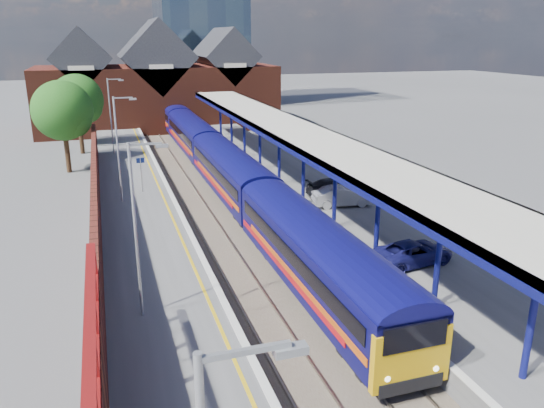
{
  "coord_description": "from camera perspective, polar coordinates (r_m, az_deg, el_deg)",
  "views": [
    {
      "loc": [
        -7.35,
        -13.58,
        11.66
      ],
      "look_at": [
        1.4,
        13.58,
        2.6
      ],
      "focal_mm": 35.0,
      "sensor_mm": 36.0,
      "label": 1
    }
  ],
  "objects": [
    {
      "name": "ground",
      "position": [
        45.7,
        -8.02,
        2.66
      ],
      "size": [
        240.0,
        240.0,
        0.0
      ],
      "primitive_type": "plane",
      "color": "#5B5B5E",
      "rests_on": "ground"
    },
    {
      "name": "left_platform",
      "position": [
        35.43,
        -13.95,
        -1.28
      ],
      "size": [
        5.0,
        76.0,
        1.0
      ],
      "primitive_type": "cube",
      "color": "#565659",
      "rests_on": "ground"
    },
    {
      "name": "tree_near",
      "position": [
        49.97,
        -21.44,
        9.17
      ],
      "size": [
        5.2,
        5.2,
        8.1
      ],
      "color": "#382314",
      "rests_on": "ground"
    },
    {
      "name": "coping_right",
      "position": [
        36.75,
        -0.48,
        0.79
      ],
      "size": [
        0.3,
        76.0,
        0.05
      ],
      "primitive_type": "cube",
      "color": "silver",
      "rests_on": "right_platform"
    },
    {
      "name": "station_building",
      "position": [
        72.22,
        -12.24,
        12.3
      ],
      "size": [
        30.0,
        12.12,
        13.78
      ],
      "color": "#592317",
      "rests_on": "ground"
    },
    {
      "name": "platform_sign",
      "position": [
        38.7,
        -13.92,
        3.69
      ],
      "size": [
        0.55,
        0.08,
        2.5
      ],
      "color": "#A5A8AA",
      "rests_on": "left_platform"
    },
    {
      "name": "ballast_bed",
      "position": [
        36.29,
        -5.23,
        -1.15
      ],
      "size": [
        6.0,
        76.0,
        0.06
      ],
      "primitive_type": "cube",
      "color": "#473D33",
      "rests_on": "ground"
    },
    {
      "name": "rails",
      "position": [
        36.26,
        -5.23,
        -1.02
      ],
      "size": [
        4.51,
        76.0,
        0.14
      ],
      "color": "slate",
      "rests_on": "ground"
    },
    {
      "name": "canopy",
      "position": [
        38.31,
        1.99,
        7.98
      ],
      "size": [
        4.5,
        52.0,
        4.48
      ],
      "color": "navy",
      "rests_on": "right_platform"
    },
    {
      "name": "parked_car_blue",
      "position": [
        26.91,
        14.96,
        -5.04
      ],
      "size": [
        4.31,
        2.39,
        1.14
      ],
      "primitive_type": "imported",
      "rotation": [
        0.0,
        0.0,
        1.7
      ],
      "color": "navy",
      "rests_on": "right_platform"
    },
    {
      "name": "lamp_post_d",
      "position": [
        52.02,
        -16.86,
        9.51
      ],
      "size": [
        1.48,
        0.18,
        7.0
      ],
      "color": "#A5A8AA",
      "rests_on": "left_platform"
    },
    {
      "name": "parked_car_dark",
      "position": [
        37.26,
        6.83,
        1.82
      ],
      "size": [
        4.18,
        1.79,
        1.2
      ],
      "primitive_type": "imported",
      "rotation": [
        0.0,
        0.0,
        1.6
      ],
      "color": "black",
      "rests_on": "right_platform"
    },
    {
      "name": "right_platform",
      "position": [
        37.82,
        3.65,
        0.42
      ],
      "size": [
        6.0,
        76.0,
        1.0
      ],
      "primitive_type": "cube",
      "color": "#565659",
      "rests_on": "ground"
    },
    {
      "name": "brick_wall",
      "position": [
        28.65,
        -18.39,
        -2.07
      ],
      "size": [
        0.35,
        50.0,
        3.86
      ],
      "color": "#592317",
      "rests_on": "left_platform"
    },
    {
      "name": "coping_left",
      "position": [
        35.47,
        -10.23,
        -0.12
      ],
      "size": [
        0.3,
        76.0,
        0.05
      ],
      "primitive_type": "cube",
      "color": "silver",
      "rests_on": "left_platform"
    },
    {
      "name": "lamp_post_c",
      "position": [
        36.21,
        -16.09,
        6.32
      ],
      "size": [
        1.48,
        0.18,
        7.0
      ],
      "color": "#A5A8AA",
      "rests_on": "left_platform"
    },
    {
      "name": "parked_car_silver",
      "position": [
        35.0,
        7.6,
        0.84
      ],
      "size": [
        4.12,
        1.93,
        1.31
      ],
      "primitive_type": "imported",
      "rotation": [
        0.0,
        0.0,
        1.43
      ],
      "color": "#A7A7AC",
      "rests_on": "right_platform"
    },
    {
      "name": "yellow_line",
      "position": [
        35.41,
        -11.19,
        -0.24
      ],
      "size": [
        0.14,
        76.0,
        0.01
      ],
      "primitive_type": "cube",
      "color": "yellow",
      "rests_on": "left_platform"
    },
    {
      "name": "train",
      "position": [
        47.28,
        -6.75,
        5.86
      ],
      "size": [
        2.89,
        65.91,
        3.45
      ],
      "color": "#0B0B4F",
      "rests_on": "ground"
    },
    {
      "name": "lamp_post_b",
      "position": [
        20.71,
        -14.17,
        -1.73
      ],
      "size": [
        1.48,
        0.18,
        7.0
      ],
      "color": "#A5A8AA",
      "rests_on": "left_platform"
    },
    {
      "name": "tree_far",
      "position": [
        57.86,
        -20.07,
        10.32
      ],
      "size": [
        5.2,
        5.2,
        8.1
      ],
      "color": "#382314",
      "rests_on": "ground"
    }
  ]
}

